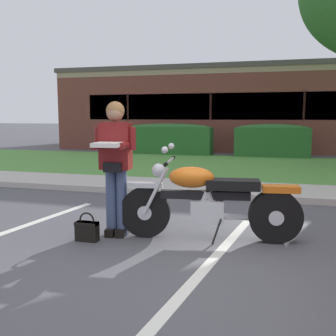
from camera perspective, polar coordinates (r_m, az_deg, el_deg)
name	(u,v)px	position (r m, az deg, el deg)	size (l,w,h in m)	color
ground_plane	(219,271)	(4.06, 7.45, -14.54)	(140.00, 140.00, 0.00)	#4C4C51
curb_strip	(248,197)	(7.34, 11.45, -4.13)	(60.00, 0.20, 0.12)	#B7B2A8
concrete_walk	(251,190)	(8.18, 11.92, -3.10)	(60.00, 1.50, 0.08)	#B7B2A8
grass_lawn	(260,167)	(11.88, 13.20, 0.09)	(60.00, 6.01, 0.06)	#518E3D
stall_stripe_1	(211,262)	(4.26, 6.20, -13.39)	(0.12, 4.40, 0.01)	silver
motorcycle	(216,202)	(4.89, 7.02, -4.85)	(2.24, 0.82, 1.18)	black
rider_person	(115,158)	(4.97, -7.65, 1.50)	(0.53, 0.60, 1.70)	black
handbag	(87,229)	(4.98, -11.65, -8.71)	(0.28, 0.13, 0.36)	black
hedge_left	(169,138)	(15.55, 0.17, 4.29)	(3.37, 0.90, 1.24)	#286028
hedge_center_left	(272,140)	(14.97, 14.84, 3.92)	(2.68, 0.90, 1.24)	#286028
brick_building	(299,110)	(21.27, 18.41, 8.02)	(21.93, 9.83, 3.71)	brown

